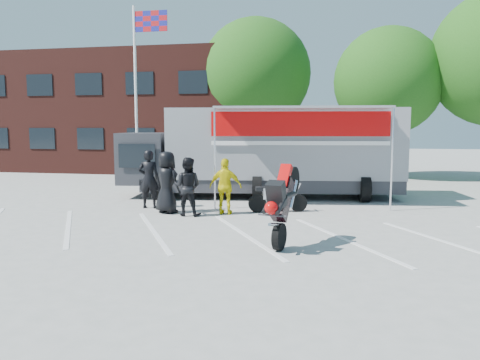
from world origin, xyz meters
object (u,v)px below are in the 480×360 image
(spectator_hivis, at_px, (226,186))
(tree_left, at_px, (255,74))
(tree_mid, at_px, (388,82))
(transporter_truck, at_px, (270,197))
(spectator_leather_a, at_px, (167,182))
(spectator_leather_b, at_px, (149,179))
(parked_motorcycle, at_px, (278,212))
(spectator_leather_c, at_px, (187,187))
(flagpole, at_px, (141,73))
(stunt_bike_rider, at_px, (289,244))

(spectator_hivis, bearing_deg, tree_left, -83.96)
(tree_mid, xyz_separation_m, transporter_truck, (-5.00, -7.59, -4.94))
(tree_left, xyz_separation_m, spectator_leather_a, (-0.71, -12.53, -4.61))
(spectator_leather_b, bearing_deg, tree_left, -104.51)
(parked_motorcycle, bearing_deg, tree_left, -4.01)
(tree_left, distance_m, spectator_leather_c, 13.66)
(flagpole, distance_m, parked_motorcycle, 10.28)
(spectator_leather_a, distance_m, spectator_hivis, 1.83)
(tree_left, xyz_separation_m, transporter_truck, (2.00, -8.59, -5.57))
(stunt_bike_rider, height_order, spectator_leather_b, spectator_leather_b)
(parked_motorcycle, relative_size, spectator_leather_c, 1.08)
(tree_left, xyz_separation_m, spectator_leather_b, (-1.59, -11.80, -4.61))
(stunt_bike_rider, bearing_deg, spectator_leather_b, 155.28)
(spectator_leather_a, bearing_deg, transporter_truck, -99.96)
(spectator_leather_b, bearing_deg, parked_motorcycle, 174.15)
(parked_motorcycle, bearing_deg, spectator_hivis, 96.88)
(transporter_truck, bearing_deg, stunt_bike_rider, -86.65)
(tree_left, height_order, parked_motorcycle, tree_left)
(spectator_leather_a, bearing_deg, spectator_hivis, -151.16)
(parked_motorcycle, bearing_deg, spectator_leather_c, 96.14)
(tree_left, xyz_separation_m, parked_motorcycle, (2.64, -11.73, -5.57))
(tree_mid, bearing_deg, spectator_hivis, -117.31)
(tree_mid, bearing_deg, spectator_leather_b, -128.50)
(flagpole, height_order, stunt_bike_rider, flagpole)
(spectator_leather_b, height_order, spectator_hivis, spectator_leather_b)
(tree_left, height_order, spectator_leather_c, tree_left)
(flagpole, height_order, spectator_leather_c, flagpole)
(flagpole, distance_m, stunt_bike_rider, 13.30)
(tree_mid, xyz_separation_m, spectator_leather_c, (-6.96, -11.83, -4.07))
(flagpole, height_order, spectator_leather_b, flagpole)
(spectator_leather_a, bearing_deg, spectator_leather_b, -15.03)
(tree_mid, bearing_deg, transporter_truck, -123.36)
(stunt_bike_rider, bearing_deg, tree_left, 115.48)
(flagpole, height_order, spectator_leather_a, flagpole)
(tree_mid, relative_size, spectator_leather_a, 4.01)
(tree_mid, distance_m, stunt_bike_rider, 15.92)
(spectator_leather_a, relative_size, spectator_leather_b, 1.00)
(flagpole, relative_size, tree_mid, 1.04)
(transporter_truck, height_order, spectator_leather_c, spectator_leather_c)
(stunt_bike_rider, distance_m, spectator_leather_a, 5.22)
(flagpole, relative_size, spectator_leather_b, 4.17)
(stunt_bike_rider, xyz_separation_m, spectator_leather_b, (-4.93, 3.88, 0.96))
(flagpole, relative_size, stunt_bike_rider, 4.03)
(spectator_leather_c, bearing_deg, spectator_hivis, -156.62)
(tree_mid, xyz_separation_m, spectator_leather_a, (-7.71, -11.53, -3.99))
(spectator_leather_c, bearing_deg, spectator_leather_b, -30.54)
(spectator_hivis, bearing_deg, spectator_leather_c, 22.67)
(tree_left, height_order, tree_mid, tree_left)
(flagpole, relative_size, parked_motorcycle, 4.23)
(tree_left, relative_size, spectator_leather_b, 4.51)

